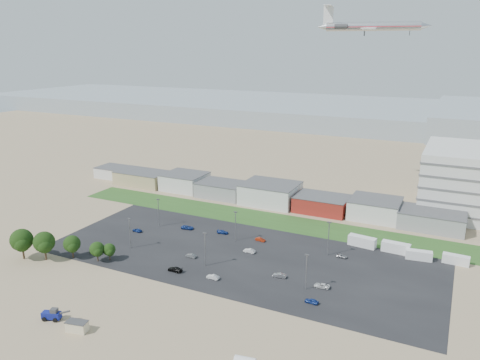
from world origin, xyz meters
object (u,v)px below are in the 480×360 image
Objects in this scene: parked_car_6 at (223,232)px; parked_car_8 at (342,256)px; parked_car_5 at (137,230)px; box_trailer_a at (362,241)px; tree_far_left at (22,242)px; parked_car_10 at (96,252)px; parked_car_4 at (191,256)px; airliner at (373,26)px; portable_shed at (77,326)px; parked_car_2 at (312,301)px; parked_car_1 at (280,275)px; parked_car_9 at (187,227)px; parked_car_7 at (249,251)px; parked_car_13 at (213,277)px; parked_car_3 at (175,269)px; telehandler at (51,314)px; parked_car_11 at (260,239)px; parked_car_0 at (322,286)px.

parked_car_6 is 41.63m from parked_car_8.
box_trailer_a is at bearing 110.87° from parked_car_5.
parked_car_10 is (17.06, 12.38, -4.74)m from tree_far_left.
parked_car_4 is 45.94m from parked_car_8.
airliner is 101.69m from parked_car_8.
parked_car_10 is (-28.05, -10.53, 0.07)m from parked_car_4.
portable_shed is 42.06m from parked_car_10.
parked_car_1 is at bearing -122.85° from parked_car_2.
parked_car_6 is 1.21× the size of parked_car_8.
parked_car_7 is at bearing -114.45° from parked_car_9.
parked_car_1 is at bearing 16.99° from tree_far_left.
parked_car_1 is 28.99m from parked_car_4.
parked_car_9 is at bearing -161.47° from box_trailer_a.
parked_car_2 is 1.07× the size of parked_car_8.
airliner is 125.31m from parked_car_13.
parked_car_3 reaches higher than parked_car_8.
parked_car_7 is (14.56, 10.94, 0.06)m from parked_car_4.
box_trailer_a is at bearing 142.28° from parked_car_13.
telehandler is 62.50m from parked_car_9.
parked_car_1 is 57.95m from parked_car_10.
parked_car_13 is at bearing -68.37° from parked_car_1.
box_trailer_a is 1.94× the size of parked_car_3.
parked_car_10 is at bearing -87.01° from parked_car_13.
parked_car_13 is (11.94, 0.76, -0.05)m from parked_car_3.
parked_car_1 is 18.27m from parked_car_7.
parked_car_2 is 40.39m from parked_car_3.
parked_car_5 is 44.46m from parked_car_13.
portable_shed reaches higher than parked_car_11.
parked_car_0 is (86.34, 22.19, -4.81)m from tree_far_left.
tree_far_left is at bearing 120.24° from parked_car_8.
parked_car_2 is 0.78× the size of parked_car_3.
portable_shed is 1.10× the size of parked_car_9.
parked_car_4 is at bearing 119.54° from parked_car_8.
parked_car_3 reaches higher than parked_car_0.
parked_car_8 is at bearing 26.29° from tree_far_left.
parked_car_3 is 11.97m from parked_car_13.
parked_car_10 is at bearing 145.74° from parked_car_9.
tree_far_left is at bearing -82.11° from parked_car_0.
parked_car_8 is (0.27, 29.33, -0.04)m from parked_car_2.
parked_car_10 is (-0.37, -19.95, 0.04)m from parked_car_5.
parked_car_6 is 1.09× the size of parked_car_13.
parked_car_3 is at bearing -78.11° from parked_car_1.
parked_car_3 is 1.30× the size of parked_car_4.
tree_far_left is 3.02× the size of parked_car_5.
parked_car_11 is (-14.92, 20.96, -0.06)m from parked_car_1.
parked_car_10 reaches higher than parked_car_2.
parked_car_7 reaches higher than parked_car_1.
parked_car_3 reaches higher than parked_car_13.
tree_far_left is 73.66m from parked_car_11.
parked_car_3 is 30.88m from parked_car_6.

